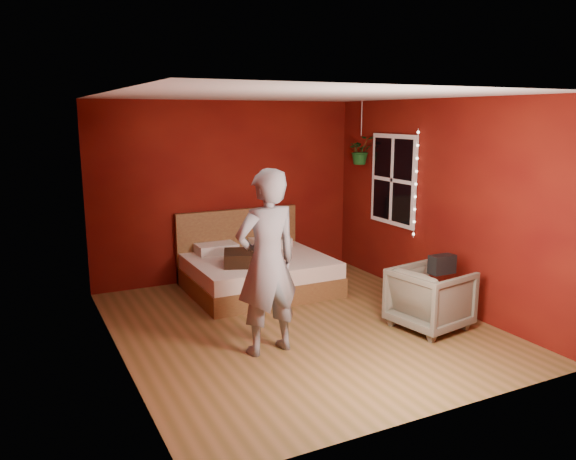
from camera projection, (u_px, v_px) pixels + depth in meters
The scene contains 10 objects.
floor at pixel (298, 325), 6.51m from camera, with size 4.50×4.50×0.00m, color brown.
room_walls at pixel (299, 181), 6.17m from camera, with size 4.04×4.54×2.62m.
window at pixel (393, 180), 7.86m from camera, with size 0.05×0.97×1.27m.
fairy_lights at pixel (416, 184), 7.39m from camera, with size 0.04×0.04×1.45m.
bed at pixel (256, 270), 7.81m from camera, with size 1.88×1.59×1.03m.
person at pixel (267, 263), 5.61m from camera, with size 0.69×0.45×1.89m, color slate.
armchair at pixel (430, 298), 6.36m from camera, with size 0.75×0.78×0.71m, color #635D4E.
handbag at pixel (442, 264), 6.07m from camera, with size 0.29×0.14×0.20m, color black.
throw_pillow at pixel (243, 258), 7.34m from camera, with size 0.50×0.50×0.18m, color black.
hanging_plant at pixel (361, 150), 8.35m from camera, with size 0.45×0.42×0.93m.
Camera 1 is at (-2.87, -5.44, 2.40)m, focal length 35.00 mm.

